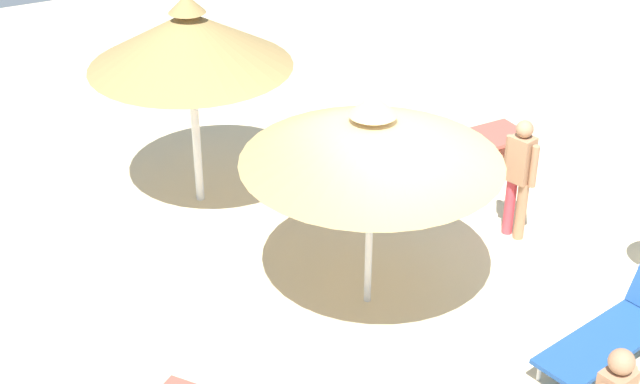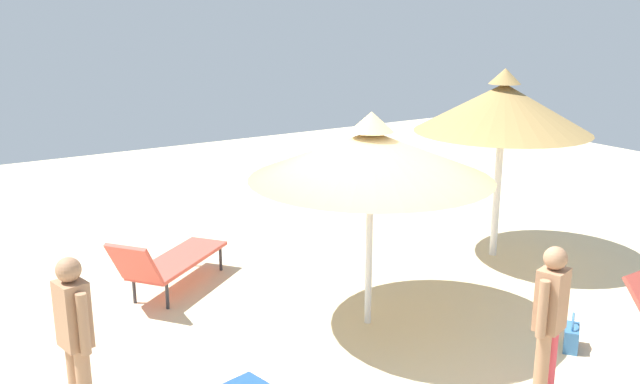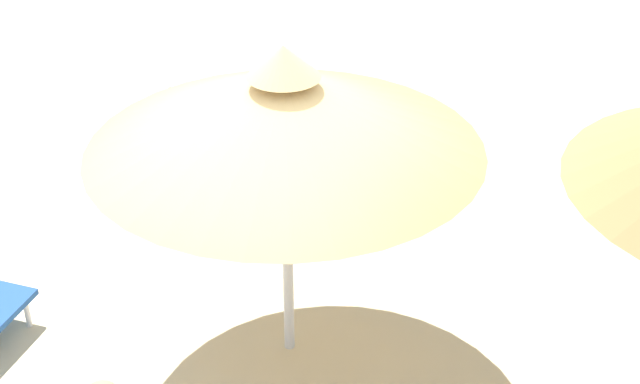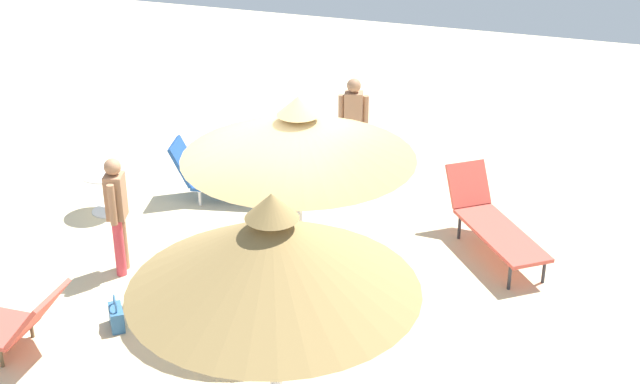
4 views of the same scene
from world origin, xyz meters
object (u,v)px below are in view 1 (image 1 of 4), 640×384
Objects in this scene: parasol_umbrella_near_left at (372,138)px; lounge_chair_back at (619,326)px; person_standing_edge at (520,173)px; lounge_chair_near_right at (462,138)px; handbag at (424,195)px; parasol_umbrella_far_left at (189,39)px.

lounge_chair_back is at bearing 132.31° from parasol_umbrella_near_left.
parasol_umbrella_near_left is 1.75× the size of person_standing_edge.
parasol_umbrella_near_left reaches higher than lounge_chair_near_right.
handbag is (1.10, 0.77, -0.21)m from lounge_chair_near_right.
person_standing_edge reaches higher than lounge_chair_near_right.
parasol_umbrella_far_left reaches higher than parasol_umbrella_near_left.
lounge_chair_back reaches higher than lounge_chair_near_right.
lounge_chair_near_right is at bearing -141.25° from parasol_umbrella_near_left.
lounge_chair_back is at bearing 78.56° from person_standing_edge.
person_standing_edge is 1.46m from handbag.
lounge_chair_back is at bearing 76.50° from lounge_chair_near_right.
parasol_umbrella_far_left reaches higher than person_standing_edge.
person_standing_edge is (-2.26, -0.34, -1.14)m from parasol_umbrella_near_left.
lounge_chair_back is at bearing 91.52° from handbag.
lounge_chair_near_right is at bearing -103.50° from lounge_chair_back.
lounge_chair_near_right is at bearing -144.99° from handbag.
parasol_umbrella_near_left is 0.98× the size of parasol_umbrella_far_left.
parasol_umbrella_near_left is 3.96m from lounge_chair_near_right.
handbag is (0.56, -1.13, -0.73)m from person_standing_edge.
lounge_chair_near_right is 1.23× the size of person_standing_edge.
parasol_umbrella_near_left is at bearing 38.75° from lounge_chair_near_right.
handbag is (-1.70, -1.48, -1.87)m from parasol_umbrella_near_left.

